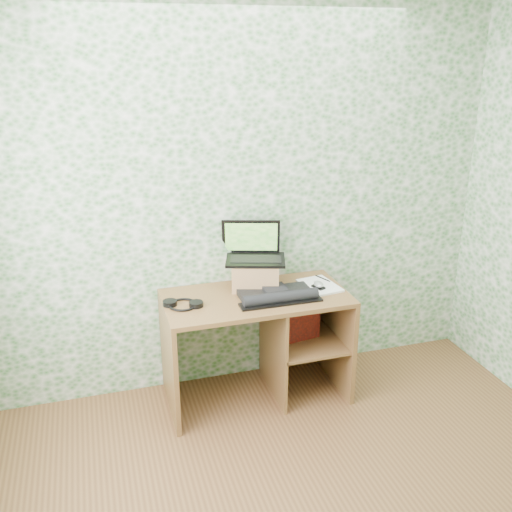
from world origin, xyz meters
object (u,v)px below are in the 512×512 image
object	(u,v)px
desk	(266,329)
laptop	(254,250)
notepad	(320,286)
riser	(256,274)
keyboard	(277,295)

from	to	relation	value
desk	laptop	distance (m)	0.54
notepad	riser	bearing A→B (deg)	155.81
desk	keyboard	distance (m)	0.32
keyboard	desk	bearing A→B (deg)	110.53
laptop	desk	bearing A→B (deg)	-58.97
laptop	notepad	xyz separation A→B (m)	(0.42, -0.16, -0.24)
desk	notepad	bearing A→B (deg)	-0.92
notepad	laptop	bearing A→B (deg)	150.67
desk	riser	world-z (taller)	riser
desk	riser	xyz separation A→B (m)	(-0.04, 0.12, 0.36)
desk	laptop	xyz separation A→B (m)	(-0.04, 0.16, 0.51)
riser	notepad	world-z (taller)	riser
riser	keyboard	xyz separation A→B (m)	(0.08, -0.22, -0.07)
riser	notepad	distance (m)	0.44
desk	keyboard	bearing A→B (deg)	-69.58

